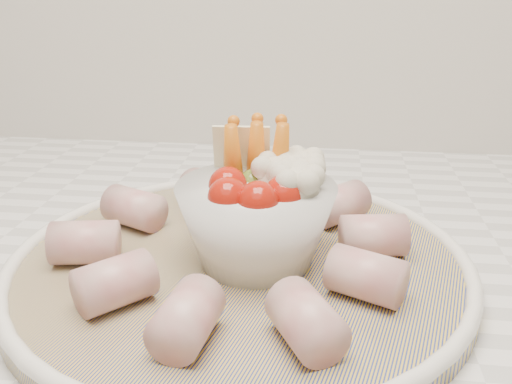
# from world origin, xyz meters

# --- Properties ---
(serving_platter) EXTENTS (0.45, 0.45, 0.02)m
(serving_platter) POSITION_xyz_m (0.17, 1.39, 0.93)
(serving_platter) COLOR navy
(serving_platter) RESTS_ON kitchen_counter
(veggie_bowl) EXTENTS (0.12, 0.12, 0.11)m
(veggie_bowl) POSITION_xyz_m (0.19, 1.39, 0.98)
(veggie_bowl) COLOR white
(veggie_bowl) RESTS_ON serving_platter
(cured_meat_rolls) EXTENTS (0.28, 0.29, 0.03)m
(cured_meat_rolls) POSITION_xyz_m (0.17, 1.39, 0.95)
(cured_meat_rolls) COLOR #B25154
(cured_meat_rolls) RESTS_ON serving_platter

